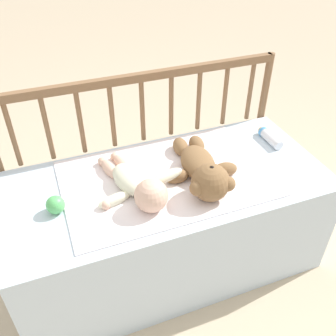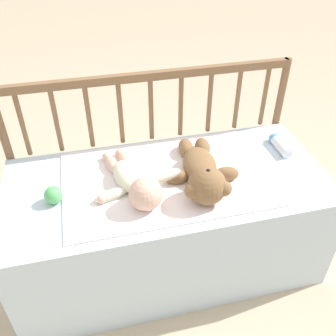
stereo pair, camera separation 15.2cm
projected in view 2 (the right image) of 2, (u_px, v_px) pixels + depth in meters
ground_plane at (168, 259)px, 1.86m from camera, size 12.00×12.00×0.00m
crib_mattress at (168, 223)px, 1.71m from camera, size 1.34×0.62×0.51m
crib_rail at (151, 120)px, 1.75m from camera, size 1.34×0.04×0.84m
blanket at (166, 178)px, 1.56m from camera, size 0.84×0.55×0.01m
teddy_bear at (202, 173)px, 1.50m from camera, size 0.32×0.46×0.15m
baby at (135, 181)px, 1.47m from camera, size 0.36×0.43×0.13m
baby_bottle at (279, 144)px, 1.72m from camera, size 0.05×0.17×0.05m
toy_ball at (53, 195)px, 1.43m from camera, size 0.07×0.07×0.07m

